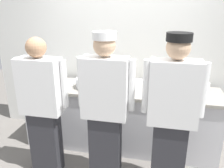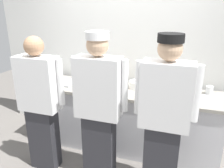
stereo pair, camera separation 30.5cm
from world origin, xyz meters
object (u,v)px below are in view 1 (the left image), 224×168
Objects in this scene: chef_near_left at (43,106)px; mixing_bowl_steel at (89,83)px; sheet_tray at (58,83)px; ramekin_orange_sauce at (115,84)px; plate_stack_rear at (136,84)px; ramekin_green_sauce at (161,94)px; ramekin_yellow_sauce at (155,87)px; ramekin_red_sauce at (184,94)px; chef_far_right at (172,114)px; squeeze_bottle_primary at (108,84)px; plate_stack_front at (171,89)px; chefs_knife at (191,90)px; chef_center at (105,108)px; squeeze_bottle_secondary at (109,81)px; deli_cup at (206,87)px.

chef_near_left reaches higher than mixing_bowl_steel.
sheet_tray is (-0.14, 0.71, 0.02)m from chef_near_left.
ramekin_orange_sauce reaches higher than sheet_tray.
plate_stack_rear is 0.43m from ramekin_green_sauce.
ramekin_yellow_sauce is 1.03× the size of ramekin_red_sauce.
ramekin_green_sauce is at bearing 101.48° from chef_far_right.
chef_near_left is 9.09× the size of squeeze_bottle_primary.
chef_near_left is at bearing -129.72° from ramekin_orange_sauce.
ramekin_orange_sauce is 1.02× the size of ramekin_green_sauce.
plate_stack_front is 0.89× the size of chefs_knife.
chef_center reaches higher than plate_stack_front.
ramekin_orange_sauce reaches higher than ramekin_red_sauce.
plate_stack_front is 0.23m from ramekin_yellow_sauce.
squeeze_bottle_secondary is at bearing 174.43° from ramekin_red_sauce.
chef_center is 20.29× the size of ramekin_orange_sauce.
ramekin_green_sauce is at bearing -5.13° from squeeze_bottle_primary.
squeeze_bottle_primary reaches higher than ramekin_red_sauce.
ramekin_red_sauce is 1.09× the size of ramekin_green_sauce.
plate_stack_rear is 2.07× the size of deli_cup.
chef_center is 6.31× the size of chefs_knife.
ramekin_green_sauce is (-0.11, 0.56, -0.01)m from chef_far_right.
squeeze_bottle_secondary is (-0.02, 0.11, 0.00)m from squeeze_bottle_primary.
ramekin_red_sauce is at bearing 21.42° from chef_near_left.
chef_far_right reaches higher than deli_cup.
mixing_bowl_steel is (-1.11, -0.08, 0.04)m from plate_stack_front.
ramekin_red_sauce is at bearing 74.94° from chef_far_right.
deli_cup is (0.45, 0.13, 0.02)m from plate_stack_front.
chefs_knife is (1.71, 0.82, 0.02)m from chef_near_left.
sheet_tray is 5.52× the size of ramekin_orange_sauce.
ramekin_orange_sauce is (-0.56, 0.01, 0.00)m from ramekin_yellow_sauce.
plate_stack_rear is 0.65m from mixing_bowl_steel.
squeeze_bottle_secondary is at bearing 166.58° from ramekin_green_sauce.
ramekin_orange_sauce reaches higher than ramekin_yellow_sauce.
chef_near_left is at bearing -117.24° from mixing_bowl_steel.
plate_stack_rear reaches higher than ramekin_red_sauce.
ramekin_yellow_sauce is at bearing 103.68° from chef_far_right.
chef_near_left is 3.53× the size of sheet_tray.
ramekin_orange_sauce is at bearing 94.00° from chef_center.
chef_near_left reaches higher than squeeze_bottle_primary.
squeeze_bottle_secondary is at bearing 49.92° from chef_near_left.
mixing_bowl_steel reaches higher than ramekin_green_sauce.
ramekin_orange_sauce is (-0.06, 0.81, -0.01)m from chef_center.
plate_stack_rear is 2.40× the size of ramekin_red_sauce.
mixing_bowl_steel is 0.27m from squeeze_bottle_secondary.
chef_near_left is 18.16× the size of ramekin_red_sauce.
chef_far_right is at bearing -41.70° from squeeze_bottle_secondary.
chefs_knife is (0.26, 0.06, -0.02)m from plate_stack_front.
ramekin_orange_sauce is at bearing -176.94° from deli_cup.
ramekin_red_sauce is (1.61, 0.63, 0.03)m from chef_near_left.
ramekin_yellow_sauce is at bearing 8.74° from mixing_bowl_steel.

